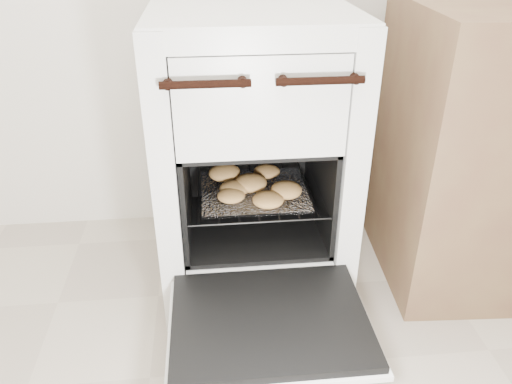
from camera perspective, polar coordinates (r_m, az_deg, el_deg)
stove at (r=1.63m, az=-0.52°, el=3.94°), size 0.59×0.66×0.91m
oven_door at (r=1.36m, az=1.58°, el=-14.60°), size 0.53×0.41×0.04m
oven_rack at (r=1.61m, az=-0.29°, el=0.24°), size 0.43×0.41×0.01m
foil_sheet at (r=1.59m, az=-0.22°, el=0.09°), size 0.34×0.30×0.01m
baked_rolls at (r=1.58m, az=-0.57°, el=0.88°), size 0.31×0.31×0.05m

